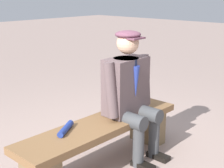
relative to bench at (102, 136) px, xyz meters
name	(u,v)px	position (x,y,z in m)	size (l,w,h in m)	color
ground_plane	(103,164)	(0.00, 0.00, -0.30)	(30.00, 30.00, 0.00)	gray
bench	(102,136)	(0.00, 0.00, 0.00)	(1.81, 0.44, 0.44)	brown
seated_man	(130,90)	(-0.34, 0.06, 0.40)	(0.63, 0.58, 1.28)	#5D4B4D
rolled_magazine	(66,129)	(0.38, -0.09, 0.17)	(0.06, 0.06, 0.28)	navy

